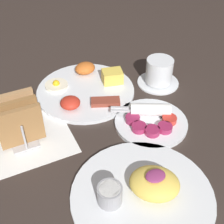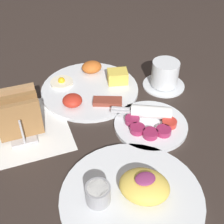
% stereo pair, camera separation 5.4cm
% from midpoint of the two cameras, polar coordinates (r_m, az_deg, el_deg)
% --- Properties ---
extents(ground_plane, '(3.00, 3.00, 0.00)m').
position_cam_midpoint_polar(ground_plane, '(0.73, -4.62, -5.53)').
color(ground_plane, '#332823').
extents(napkin_flat, '(0.22, 0.22, 0.00)m').
position_cam_midpoint_polar(napkin_flat, '(0.78, -18.06, -4.17)').
color(napkin_flat, white).
rests_on(napkin_flat, ground_plane).
extents(plate_breakfast, '(0.27, 0.27, 0.05)m').
position_cam_midpoint_polar(plate_breakfast, '(0.88, -6.50, 4.28)').
color(plate_breakfast, white).
rests_on(plate_breakfast, ground_plane).
extents(plate_condiments, '(0.18, 0.18, 0.04)m').
position_cam_midpoint_polar(plate_condiments, '(0.77, 5.08, -1.53)').
color(plate_condiments, white).
rests_on(plate_condiments, ground_plane).
extents(plate_foreground, '(0.28, 0.28, 0.06)m').
position_cam_midpoint_polar(plate_foreground, '(0.63, 3.15, -14.50)').
color(plate_foreground, white).
rests_on(plate_foreground, ground_plane).
extents(toast_rack, '(0.10, 0.12, 0.10)m').
position_cam_midpoint_polar(toast_rack, '(0.75, -18.83, -1.44)').
color(toast_rack, '#B7B7BC').
rests_on(toast_rack, ground_plane).
extents(coffee_cup, '(0.12, 0.12, 0.08)m').
position_cam_midpoint_polar(coffee_cup, '(0.90, 6.89, 7.09)').
color(coffee_cup, white).
rests_on(coffee_cup, ground_plane).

